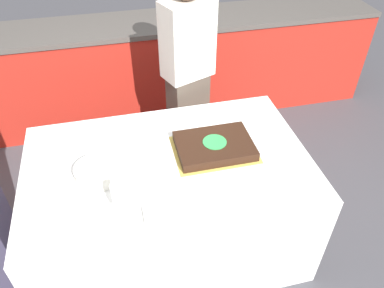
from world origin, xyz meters
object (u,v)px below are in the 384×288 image
(plate_stack, at_px, (96,173))
(cake, at_px, (214,146))
(person_cutting_cake, at_px, (188,79))
(wine_glass, at_px, (117,196))

(plate_stack, bearing_deg, cake, 6.43)
(cake, bearing_deg, plate_stack, -173.57)
(plate_stack, relative_size, person_cutting_cake, 0.15)
(person_cutting_cake, bearing_deg, cake, 68.68)
(plate_stack, distance_m, person_cutting_cake, 1.03)
(cake, bearing_deg, wine_glass, -149.10)
(wine_glass, relative_size, person_cutting_cake, 0.12)
(cake, xyz_separation_m, wine_glass, (-0.58, -0.35, 0.10))
(cake, xyz_separation_m, plate_stack, (-0.68, -0.08, 0.01))
(cake, relative_size, person_cutting_cake, 0.30)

